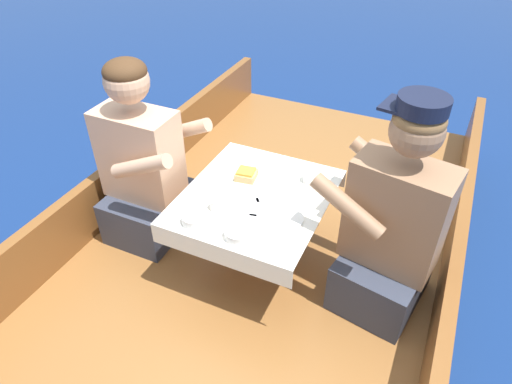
{
  "coord_description": "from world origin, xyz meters",
  "views": [
    {
      "loc": [
        0.72,
        -1.58,
        2.02
      ],
      "look_at": [
        0.0,
        -0.03,
        0.72
      ],
      "focal_mm": 32.0,
      "sensor_mm": 36.0,
      "label": 1
    }
  ],
  "objects": [
    {
      "name": "ground_plane",
      "position": [
        0.0,
        0.0,
        0.0
      ],
      "size": [
        60.0,
        60.0,
        0.0
      ],
      "primitive_type": "plane",
      "color": "navy"
    },
    {
      "name": "coffee_cup_starboard",
      "position": [
        -0.12,
        -0.19,
        0.73
      ],
      "size": [
        0.09,
        0.06,
        0.05
      ],
      "color": "white",
      "rests_on": "cockpit_table"
    },
    {
      "name": "coffee_cup_port",
      "position": [
        0.2,
        0.19,
        0.73
      ],
      "size": [
        0.1,
        0.07,
        0.06
      ],
      "color": "white",
      "rests_on": "cockpit_table"
    },
    {
      "name": "boat_deck",
      "position": [
        0.0,
        0.0,
        0.14
      ],
      "size": [
        1.91,
        3.63,
        0.27
      ],
      "primitive_type": "cube",
      "color": "brown",
      "rests_on": "ground_plane"
    },
    {
      "name": "sandwich",
      "position": [
        -0.1,
        0.07,
        0.73
      ],
      "size": [
        0.11,
        0.11,
        0.05
      ],
      "rotation": [
        0.0,
        0.0,
        0.14
      ],
      "color": "tan",
      "rests_on": "plate_sandwich"
    },
    {
      "name": "gunwale_starboard",
      "position": [
        0.93,
        0.0,
        0.43
      ],
      "size": [
        0.06,
        3.63,
        0.32
      ],
      "primitive_type": "cube",
      "color": "brown",
      "rests_on": "boat_deck"
    },
    {
      "name": "bowl_starboard_near",
      "position": [
        0.06,
        -0.32,
        0.72
      ],
      "size": [
        0.12,
        0.12,
        0.04
      ],
      "color": "white",
      "rests_on": "cockpit_table"
    },
    {
      "name": "person_port",
      "position": [
        -0.63,
        -0.05,
        0.68
      ],
      "size": [
        0.52,
        0.44,
        1.0
      ],
      "rotation": [
        0.0,
        0.0,
        0.0
      ],
      "color": "#333847",
      "rests_on": "boat_deck"
    },
    {
      "name": "person_starboard",
      "position": [
        0.63,
        0.0,
        0.7
      ],
      "size": [
        0.57,
        0.52,
        1.05
      ],
      "rotation": [
        0.0,
        0.0,
        2.96
      ],
      "color": "#333847",
      "rests_on": "boat_deck"
    },
    {
      "name": "plate_bread",
      "position": [
        0.19,
        -0.13,
        0.71
      ],
      "size": [
        0.16,
        0.16,
        0.01
      ],
      "color": "white",
      "rests_on": "cockpit_table"
    },
    {
      "name": "utensil_fork_port",
      "position": [
        0.05,
        -0.1,
        0.7
      ],
      "size": [
        0.12,
        0.15,
        0.0
      ],
      "rotation": [
        0.0,
        0.0,
        2.23
      ],
      "color": "silver",
      "rests_on": "cockpit_table"
    },
    {
      "name": "utensil_fork_starboard",
      "position": [
        0.0,
        -0.18,
        0.7
      ],
      "size": [
        0.17,
        0.05,
        0.0
      ],
      "rotation": [
        0.0,
        0.0,
        0.2
      ],
      "color": "silver",
      "rests_on": "cockpit_table"
    },
    {
      "name": "gunwale_port",
      "position": [
        -0.93,
        0.0,
        0.43
      ],
      "size": [
        0.06,
        3.63,
        0.32
      ],
      "primitive_type": "cube",
      "color": "brown",
      "rests_on": "boat_deck"
    },
    {
      "name": "bowl_port_near",
      "position": [
        -0.16,
        -0.32,
        0.72
      ],
      "size": [
        0.12,
        0.12,
        0.04
      ],
      "color": "white",
      "rests_on": "cockpit_table"
    },
    {
      "name": "utensil_knife_starboard",
      "position": [
        -0.19,
        -0.04,
        0.7
      ],
      "size": [
        0.03,
        0.17,
        0.0
      ],
      "rotation": [
        0.0,
        0.0,
        1.7
      ],
      "color": "silver",
      "rests_on": "cockpit_table"
    },
    {
      "name": "plate_sandwich",
      "position": [
        -0.1,
        0.07,
        0.71
      ],
      "size": [
        0.2,
        0.2,
        0.01
      ],
      "color": "white",
      "rests_on": "cockpit_table"
    },
    {
      "name": "cockpit_table",
      "position": [
        0.0,
        -0.03,
        0.66
      ],
      "size": [
        0.67,
        0.76,
        0.43
      ],
      "color": "#B2B2B7",
      "rests_on": "boat_deck"
    }
  ]
}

